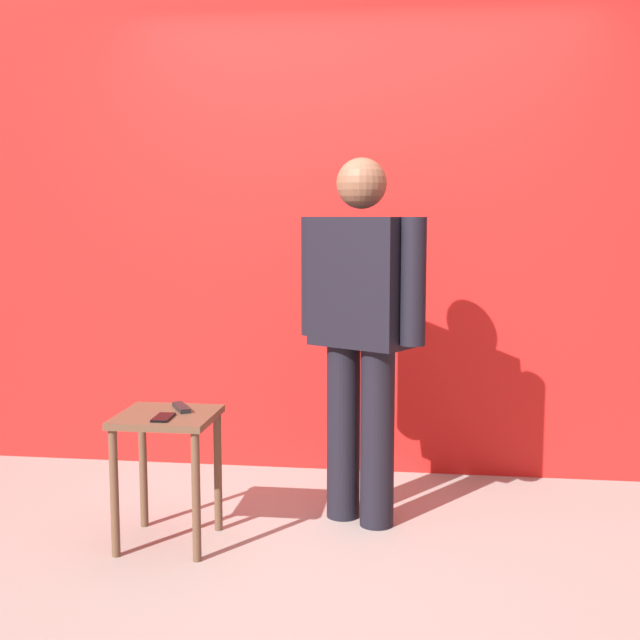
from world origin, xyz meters
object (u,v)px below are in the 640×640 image
Objects in this scene: standing_person at (361,322)px; tv_remote at (181,407)px; cell_phone at (163,417)px; side_table at (167,441)px.

standing_person is 9.81× the size of tv_remote.
cell_phone is 0.17m from tv_remote.
tv_remote is (-0.76, -0.30, -0.35)m from standing_person.
tv_remote reaches higher than side_table.
side_table is 3.38× the size of tv_remote.
side_table is at bearing 96.83° from cell_phone.
side_table is 0.15m from cell_phone.
tv_remote is at bearing -158.33° from standing_person.
tv_remote is (0.04, 0.08, 0.13)m from side_table.
tv_remote is at bearing 62.17° from side_table.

